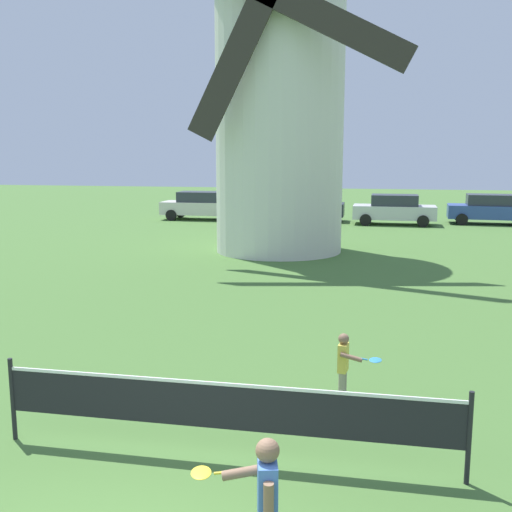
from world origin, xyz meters
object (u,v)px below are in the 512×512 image
Objects in this scene: player_far at (345,364)px; parked_car_silver at (394,209)px; player_near at (265,504)px; parked_car_cream at (201,205)px; windmill at (280,82)px; tennis_net at (224,407)px; parked_car_black at (304,206)px; parked_car_blue at (490,209)px.

parked_car_silver is at bearing 86.64° from player_far.
player_far is at bearing 83.31° from player_near.
parked_car_cream is at bearing 110.96° from player_far.
parked_car_cream reaches higher than player_far.
windmill reaches higher than tennis_net.
windmill is 15.32m from player_far.
parked_car_silver is at bearing 83.92° from tennis_net.
parked_car_black is at bearing 94.56° from tennis_net.
windmill is 11.81m from parked_car_black.
windmill is 9.95× the size of player_near.
parked_car_black is 1.04× the size of parked_car_silver.
player_far is at bearing 56.39° from tennis_net.
player_far is at bearing -93.36° from parked_car_silver.
tennis_net is at bearing -83.38° from windmill.
parked_car_cream is (-9.18, 23.97, 0.20)m from player_far.
player_far is 23.59m from parked_car_silver.
player_far is 24.61m from parked_car_black.
windmill is 16.95m from tennis_net.
parked_car_cream is at bearing -176.05° from parked_car_black.
parked_car_silver is at bearing -9.68° from parked_car_black.
player_far is at bearing -81.95° from parked_car_black.
tennis_net is (1.85, -15.90, -5.56)m from windmill.
windmill is 3.07× the size of parked_car_cream.
parked_car_cream is at bearing -177.28° from parked_car_blue.
player_near is 27.67m from parked_car_silver.
player_near is (0.87, -2.04, 0.08)m from tennis_net.
player_far is 0.24× the size of parked_car_blue.
parked_car_black and parked_car_silver have the same top height.
parked_car_cream is (-8.71, 28.03, 0.04)m from player_near.
player_near is 29.57m from parked_car_blue.
parked_car_blue is (9.78, 0.34, -0.00)m from parked_car_black.
windmill is at bearing 102.93° from player_far.
parked_car_blue is at bearing 2.72° from parked_car_cream.
player_near is 0.32× the size of parked_car_silver.
tennis_net is 1.34× the size of parked_car_silver.
player_near is at bearing -93.85° from parked_car_silver.
windmill is 15.41m from parked_car_blue.
parked_car_black is (-2.10, 26.39, 0.12)m from tennis_net.
windmill is 2.36× the size of tennis_net.
parked_car_silver is (4.83, -0.82, -0.00)m from parked_car_black.
tennis_net is at bearing -96.08° from parked_car_silver.
player_near reaches higher than tennis_net.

